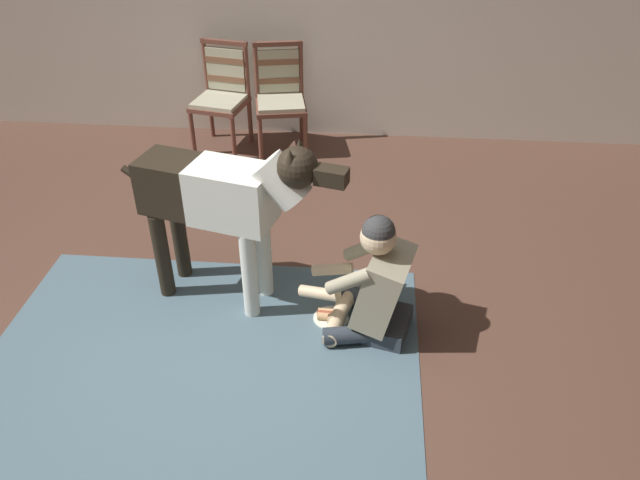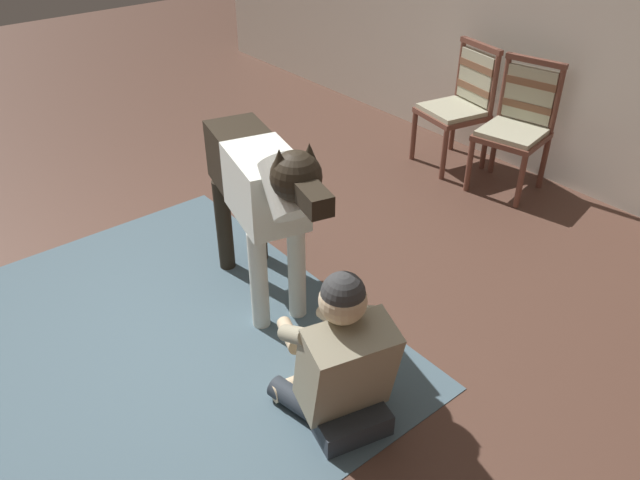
{
  "view_description": "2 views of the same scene",
  "coord_description": "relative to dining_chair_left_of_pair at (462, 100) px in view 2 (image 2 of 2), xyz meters",
  "views": [
    {
      "loc": [
        0.86,
        -2.65,
        2.65
      ],
      "look_at": [
        0.61,
        0.24,
        0.66
      ],
      "focal_mm": 34.56,
      "sensor_mm": 36.0,
      "label": 1
    },
    {
      "loc": [
        2.47,
        -1.12,
        2.34
      ],
      "look_at": [
        0.33,
        0.62,
        0.54
      ],
      "focal_mm": 34.98,
      "sensor_mm": 36.0,
      "label": 2
    }
  ],
  "objects": [
    {
      "name": "ground_plane",
      "position": [
        0.54,
        -2.81,
        -0.54
      ],
      "size": [
        15.24,
        15.24,
        0.0
      ],
      "primitive_type": "plane",
      "color": "brown"
    },
    {
      "name": "back_wall",
      "position": [
        0.54,
        0.38,
        0.76
      ],
      "size": [
        8.8,
        0.1,
        2.6
      ],
      "primitive_type": "cube",
      "color": "silver",
      "rests_on": "ground"
    },
    {
      "name": "area_rug",
      "position": [
        0.47,
        -2.95,
        -0.54
      ],
      "size": [
        2.58,
        1.98,
        0.01
      ],
      "primitive_type": "cube",
      "color": "slate",
      "rests_on": "ground"
    },
    {
      "name": "dining_chair_left_of_pair",
      "position": [
        0.0,
        0.0,
        0.0
      ],
      "size": [
        0.54,
        0.54,
        0.98
      ],
      "color": "brown",
      "rests_on": "ground"
    },
    {
      "name": "dining_chair_right_of_pair",
      "position": [
        0.55,
        0.0,
        0.0
      ],
      "size": [
        0.54,
        0.54,
        0.98
      ],
      "color": "brown",
      "rests_on": "ground"
    },
    {
      "name": "person_sitting_on_floor",
      "position": [
        1.47,
        -2.56,
        -0.2
      ],
      "size": [
        0.72,
        0.58,
        0.83
      ],
      "color": "#323A43",
      "rests_on": "ground"
    },
    {
      "name": "large_dog",
      "position": [
        0.54,
        -2.32,
        0.22
      ],
      "size": [
        1.45,
        0.53,
        1.2
      ],
      "color": "silver",
      "rests_on": "ground"
    },
    {
      "name": "hot_dog_on_plate",
      "position": [
        1.21,
        -2.49,
        -0.52
      ],
      "size": [
        0.23,
        0.23,
        0.06
      ],
      "color": "white",
      "rests_on": "ground"
    }
  ]
}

